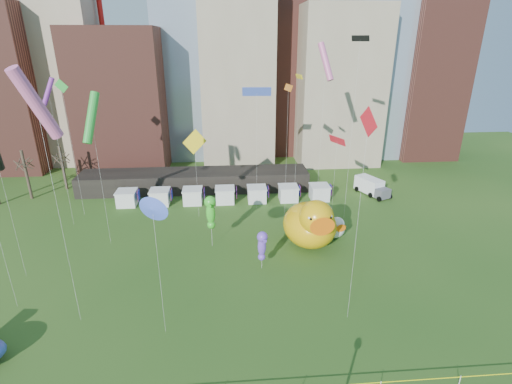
{
  "coord_description": "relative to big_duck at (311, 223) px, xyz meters",
  "views": [
    {
      "loc": [
        1.37,
        -19.88,
        23.72
      ],
      "look_at": [
        3.75,
        9.66,
        12.0
      ],
      "focal_mm": 27.0,
      "sensor_mm": 36.0,
      "label": 1
    }
  ],
  "objects": [
    {
      "name": "kite_8",
      "position": [
        0.7,
        -13.25,
        14.4
      ],
      "size": [
        0.61,
        2.23,
        19.18
      ],
      "color": "silver",
      "rests_on": "ground"
    },
    {
      "name": "kite_13",
      "position": [
        -5.62,
        11.87,
        14.07
      ],
      "size": [
        3.94,
        0.78,
        17.85
      ],
      "color": "silver",
      "rests_on": "ground"
    },
    {
      "name": "bare_trees",
      "position": [
        -41.52,
        19.29,
        0.89
      ],
      "size": [
        8.44,
        6.44,
        8.5
      ],
      "color": "#382B21",
      "rests_on": "ground"
    },
    {
      "name": "seahorse_purple",
      "position": [
        -6.39,
        -4.55,
        0.0
      ],
      "size": [
        1.41,
        1.65,
        4.6
      ],
      "rotation": [
        0.0,
        0.0,
        0.21
      ],
      "color": "silver",
      "rests_on": "ground"
    },
    {
      "name": "seahorse_green",
      "position": [
        -12.03,
        0.93,
        1.8
      ],
      "size": [
        1.52,
        1.86,
        6.68
      ],
      "rotation": [
        0.0,
        0.0,
        -0.07
      ],
      "color": "silver",
      "rests_on": "ground"
    },
    {
      "name": "kite_1",
      "position": [
        3.4,
        11.12,
        17.95
      ],
      "size": [
        2.29,
        2.87,
        23.55
      ],
      "color": "silver",
      "rests_on": "ground"
    },
    {
      "name": "kite_0",
      "position": [
        4.75,
        7.71,
        8.2
      ],
      "size": [
        1.58,
        3.13,
        11.85
      ],
      "color": "silver",
      "rests_on": "ground"
    },
    {
      "name": "kite_5",
      "position": [
        -15.73,
        -13.77,
        8.55
      ],
      "size": [
        1.74,
        1.18,
        12.64
      ],
      "color": "silver",
      "rests_on": "ground"
    },
    {
      "name": "kite_6",
      "position": [
        -1.74,
        9.27,
        14.75
      ],
      "size": [
        0.75,
        2.67,
        18.44
      ],
      "color": "silver",
      "rests_on": "ground"
    },
    {
      "name": "kite_2",
      "position": [
        6.52,
        7.41,
        20.42
      ],
      "size": [
        1.87,
        1.76,
        24.27
      ],
      "color": "silver",
      "rests_on": "ground"
    },
    {
      "name": "big_duck",
      "position": [
        0.0,
        0.0,
        0.0
      ],
      "size": [
        7.03,
        9.08,
        6.81
      ],
      "rotation": [
        0.0,
        0.0,
        0.08
      ],
      "color": "#E5AA0B",
      "rests_on": "ground"
    },
    {
      "name": "kite_9",
      "position": [
        -23.66,
        -11.62,
        16.25
      ],
      "size": [
        2.61,
        3.26,
        22.17
      ],
      "color": "silver",
      "rests_on": "ground"
    },
    {
      "name": "box_truck",
      "position": [
        13.66,
        16.26,
        -1.78
      ],
      "size": [
        4.56,
        6.55,
        2.63
      ],
      "rotation": [
        0.0,
        0.0,
        0.42
      ],
      "color": "white",
      "rests_on": "ground"
    },
    {
      "name": "pavilion",
      "position": [
        -15.36,
        20.75,
        -1.52
      ],
      "size": [
        38.0,
        6.0,
        3.2
      ],
      "primitive_type": "cube",
      "color": "black",
      "rests_on": "ground"
    },
    {
      "name": "kite_3",
      "position": [
        -30.9,
        11.77,
        14.29
      ],
      "size": [
        1.79,
        0.23,
        19.13
      ],
      "color": "silver",
      "rests_on": "ground"
    },
    {
      "name": "skyline",
      "position": [
        -9.11,
        39.81,
        18.32
      ],
      "size": [
        101.0,
        23.0,
        68.0
      ],
      "color": "brown",
      "rests_on": "ground"
    },
    {
      "name": "kite_12",
      "position": [
        -14.17,
        9.7,
        7.83
      ],
      "size": [
        3.31,
        1.26,
        12.81
      ],
      "color": "silver",
      "rests_on": "ground"
    },
    {
      "name": "small_duck",
      "position": [
        3.48,
        2.09,
        -1.68
      ],
      "size": [
        3.63,
        4.37,
        3.14
      ],
      "rotation": [
        0.0,
        0.0,
        0.21
      ],
      "color": "white",
      "rests_on": "ground"
    },
    {
      "name": "kite_11",
      "position": [
        -24.73,
        2.67,
        12.61
      ],
      "size": [
        2.17,
        3.41,
        18.55
      ],
      "color": "silver",
      "rests_on": "ground"
    },
    {
      "name": "kite_7",
      "position": [
        -31.28,
        8.55,
        14.77
      ],
      "size": [
        2.05,
        0.83,
        19.63
      ],
      "color": "silver",
      "rests_on": "ground"
    },
    {
      "name": "kite_4",
      "position": [
        -1.11,
        5.52,
        16.14
      ],
      "size": [
        0.62,
        1.69,
        19.99
      ],
      "color": "silver",
      "rests_on": "ground"
    },
    {
      "name": "vendor_tents",
      "position": [
        -10.34,
        14.75,
        -2.02
      ],
      "size": [
        33.24,
        2.8,
        2.4
      ],
      "color": "white",
      "rests_on": "ground"
    }
  ]
}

